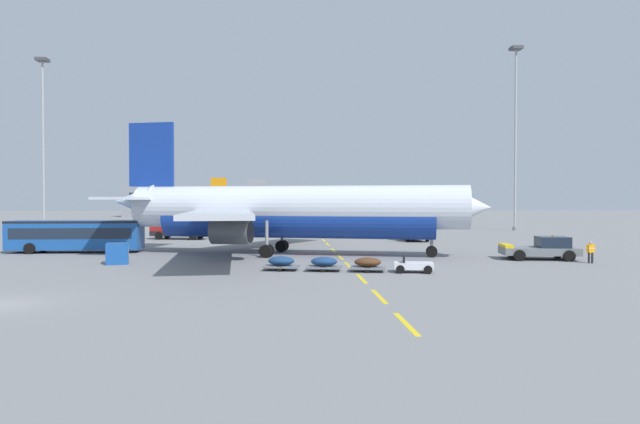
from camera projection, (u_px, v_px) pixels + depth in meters
ground at (497, 239)px, 67.39m from camera, size 400.00×400.00×0.00m
apron_paint_markings at (325, 242)px, 62.92m from camera, size 8.00×95.76×0.01m
airliner_foreground at (290, 211)px, 47.98m from camera, size 34.44×33.56×12.20m
pushback_tug at (542, 249)px, 44.17m from camera, size 6.39×3.96×2.08m
airliner_mid_left at (266, 208)px, 122.25m from camera, size 28.99×28.46×10.19m
apron_shuttle_bus at (76, 234)px, 50.18m from camera, size 12.03×3.07×3.00m
catering_truck at (181, 226)px, 67.40m from camera, size 7.36×3.91×3.14m
fuel_service_truck at (412, 227)px, 65.63m from camera, size 2.72×7.02×3.14m
baggage_train at (346, 264)px, 36.67m from camera, size 11.67×3.61×1.14m
ground_crew_worker at (591, 251)px, 41.44m from camera, size 0.68×0.31×1.69m
uld_cargo_container at (117, 254)px, 41.01m from camera, size 1.91×1.88×1.60m
apron_light_mast_near at (43, 125)px, 87.71m from camera, size 1.80×1.80×28.23m
apron_light_mast_far at (516, 119)px, 87.35m from camera, size 1.80×1.80×30.02m
terminal_satellite at (228, 200)px, 170.26m from camera, size 61.31×18.89×11.61m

